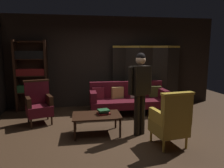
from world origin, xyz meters
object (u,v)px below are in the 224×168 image
at_px(book_red_leather, 103,113).
at_px(book_green_cloth, 103,110).
at_px(velvet_couch, 128,97).
at_px(coffee_table, 97,117).
at_px(bookshelf, 32,74).
at_px(armchair_gilt_accent, 171,121).
at_px(armchair_wing_left, 39,103).
at_px(standing_figure, 140,86).
at_px(folding_screen, 146,75).
at_px(book_black_cloth, 103,112).

distance_m(book_red_leather, book_green_cloth, 0.07).
xyz_separation_m(velvet_couch, coffee_table, (-0.99, -1.35, -0.08)).
relative_size(bookshelf, coffee_table, 2.05).
height_order(armchair_gilt_accent, armchair_wing_left, same).
height_order(bookshelf, standing_figure, bookshelf).
relative_size(folding_screen, bookshelf, 1.04).
xyz_separation_m(coffee_table, book_black_cloth, (0.15, 0.01, 0.10)).
xyz_separation_m(book_black_cloth, book_green_cloth, (0.00, 0.00, 0.04)).
bearing_deg(standing_figure, book_red_leather, 166.37).
relative_size(folding_screen, book_black_cloth, 10.13).
height_order(bookshelf, coffee_table, bookshelf).
relative_size(velvet_couch, armchair_wing_left, 2.04).
bearing_deg(armchair_gilt_accent, book_black_cloth, 145.09).
bearing_deg(book_black_cloth, folding_screen, 51.70).
xyz_separation_m(velvet_couch, armchair_gilt_accent, (0.30, -2.13, 0.03)).
relative_size(folding_screen, velvet_couch, 1.01).
relative_size(armchair_gilt_accent, standing_figure, 0.61).
bearing_deg(book_green_cloth, folding_screen, 51.70).
relative_size(bookshelf, book_red_leather, 8.23).
distance_m(book_red_leather, book_black_cloth, 0.03).
distance_m(folding_screen, velvet_couch, 1.11).
height_order(coffee_table, armchair_wing_left, armchair_wing_left).
bearing_deg(armchair_wing_left, coffee_table, -33.98).
height_order(armchair_gilt_accent, book_green_cloth, armchair_gilt_accent).
xyz_separation_m(armchair_wing_left, book_red_leather, (1.47, -0.88, -0.05)).
distance_m(folding_screen, standing_figure, 2.33).
xyz_separation_m(book_red_leather, book_green_cloth, (0.00, 0.00, 0.07)).
bearing_deg(velvet_couch, book_green_cloth, -122.10).
bearing_deg(standing_figure, armchair_gilt_accent, -56.74).
distance_m(bookshelf, coffee_table, 2.79).
bearing_deg(book_red_leather, bookshelf, 131.86).
relative_size(coffee_table, armchair_wing_left, 0.96).
height_order(folding_screen, book_red_leather, folding_screen).
bearing_deg(coffee_table, armchair_wing_left, 146.02).
height_order(armchair_gilt_accent, standing_figure, standing_figure).
distance_m(velvet_couch, standing_figure, 1.62).
bearing_deg(book_black_cloth, armchair_gilt_accent, -34.91).
height_order(bookshelf, armchair_wing_left, bookshelf).
relative_size(bookshelf, velvet_couch, 0.97).
bearing_deg(book_black_cloth, armchair_wing_left, 149.02).
bearing_deg(bookshelf, book_green_cloth, -48.14).
distance_m(book_black_cloth, book_green_cloth, 0.04).
relative_size(book_black_cloth, book_green_cloth, 0.94).
height_order(armchair_wing_left, standing_figure, standing_figure).
xyz_separation_m(armchair_gilt_accent, book_red_leather, (-1.14, 0.79, -0.05)).
distance_m(armchair_gilt_accent, book_black_cloth, 1.38).
bearing_deg(armchair_wing_left, velvet_couch, 11.11).
bearing_deg(armchair_gilt_accent, book_red_leather, 145.09).
bearing_deg(standing_figure, book_black_cloth, 166.37).
distance_m(velvet_couch, armchair_wing_left, 2.36).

